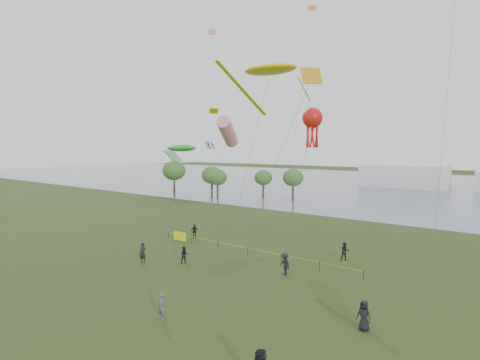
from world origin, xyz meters
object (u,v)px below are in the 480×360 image
Objects in this scene: fence at (204,241)px; kite_octopus at (312,119)px; kite_stingray at (269,70)px; kite_flyer at (162,307)px.

fence is 17.55m from kite_octopus.
kite_stingray reaches higher than kite_octopus.
kite_octopus reaches higher than kite_flyer.
kite_stingray is 6.32m from kite_octopus.
fence is 19.06m from kite_flyer.
kite_flyer is 24.20m from kite_stingray.
kite_flyer is 0.12× the size of kite_octopus.
fence is 14.07× the size of kite_flyer.
kite_octopus is (3.15, 2.87, -4.66)m from kite_stingray.
kite_stingray is (7.89, 1.10, 17.71)m from fence.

